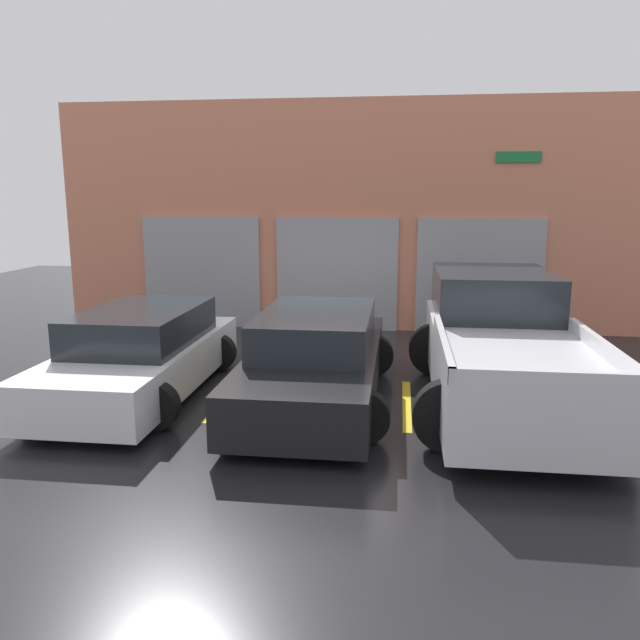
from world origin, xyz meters
name	(u,v)px	position (x,y,z in m)	size (l,w,h in m)	color
ground_plane	(331,365)	(0.00, 0.00, 0.00)	(28.00, 28.00, 0.00)	black
shophouse_building	(347,219)	(-0.01, 3.29, 2.42)	(12.81, 0.68, 4.94)	#D17A5B
pickup_truck	(501,345)	(2.63, -1.67, 0.84)	(2.56, 5.15, 1.77)	silver
sedan_white	(142,354)	(-2.63, -1.95, 0.60)	(2.14, 4.44, 1.29)	white
sedan_side	(316,359)	(0.00, -1.95, 0.62)	(2.20, 4.73, 1.31)	black
parking_stripe_far_left	(61,390)	(-3.95, -1.98, 0.00)	(0.12, 2.20, 0.01)	gold
parking_stripe_left	(228,397)	(-1.32, -1.98, 0.00)	(0.12, 2.20, 0.01)	gold
parking_stripe_centre	(407,404)	(1.32, -1.98, 0.00)	(0.12, 2.20, 0.01)	gold
parking_stripe_right	(599,412)	(3.95, -1.98, 0.00)	(0.12, 2.20, 0.01)	gold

